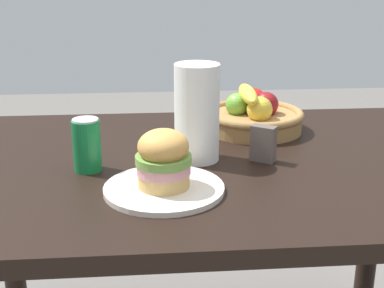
# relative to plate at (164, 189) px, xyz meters

# --- Properties ---
(dining_table) EXTENTS (1.40, 0.90, 0.75)m
(dining_table) POSITION_rel_plate_xyz_m (0.12, 0.19, -0.11)
(dining_table) COLOR black
(dining_table) RESTS_ON ground_plane
(plate) EXTENTS (0.26, 0.26, 0.01)m
(plate) POSITION_rel_plate_xyz_m (0.00, 0.00, 0.00)
(plate) COLOR silver
(plate) RESTS_ON dining_table
(sandwich) EXTENTS (0.12, 0.12, 0.13)m
(sandwich) POSITION_rel_plate_xyz_m (0.00, 0.00, 0.07)
(sandwich) COLOR #DBAD60
(sandwich) RESTS_ON plate
(soda_can) EXTENTS (0.07, 0.07, 0.13)m
(soda_can) POSITION_rel_plate_xyz_m (-0.17, 0.14, 0.06)
(soda_can) COLOR #147238
(soda_can) RESTS_ON dining_table
(fruit_basket) EXTENTS (0.29, 0.29, 0.13)m
(fruit_basket) POSITION_rel_plate_xyz_m (0.28, 0.42, 0.04)
(fruit_basket) COLOR #9E7542
(fruit_basket) RESTS_ON dining_table
(paper_towel_roll) EXTENTS (0.11, 0.11, 0.24)m
(paper_towel_roll) POSITION_rel_plate_xyz_m (0.09, 0.19, 0.11)
(paper_towel_roll) COLOR white
(paper_towel_roll) RESTS_ON dining_table
(napkin_holder) EXTENTS (0.07, 0.06, 0.09)m
(napkin_holder) POSITION_rel_plate_xyz_m (0.25, 0.17, 0.04)
(napkin_holder) COLOR #594C47
(napkin_holder) RESTS_ON dining_table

